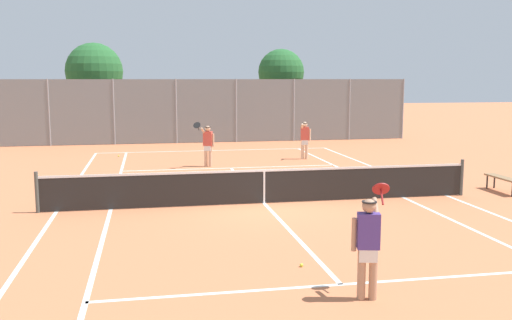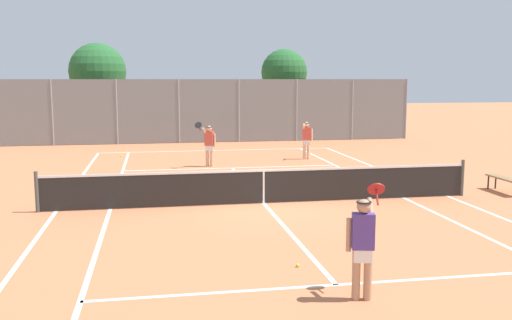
% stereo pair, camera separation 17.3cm
% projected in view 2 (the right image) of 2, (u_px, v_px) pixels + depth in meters
% --- Properties ---
extents(ground_plane, '(120.00, 120.00, 0.00)m').
position_uv_depth(ground_plane, '(264.00, 203.00, 15.76)').
color(ground_plane, '#C67047').
extents(court_line_markings, '(11.10, 23.90, 0.01)m').
position_uv_depth(court_line_markings, '(264.00, 203.00, 15.76)').
color(court_line_markings, silver).
rests_on(court_line_markings, ground).
extents(tennis_net, '(12.00, 0.10, 1.07)m').
position_uv_depth(tennis_net, '(264.00, 185.00, 15.69)').
color(tennis_net, '#474C47').
rests_on(tennis_net, ground).
extents(player_near_side, '(0.79, 0.71, 1.77)m').
position_uv_depth(player_near_side, '(363.00, 242.00, 8.78)').
color(player_near_side, tan).
rests_on(player_near_side, ground).
extents(player_far_left, '(0.86, 0.68, 1.77)m').
position_uv_depth(player_far_left, '(209.00, 143.00, 22.27)').
color(player_far_left, '#D8A884').
rests_on(player_far_left, ground).
extents(player_far_right, '(0.49, 0.47, 1.60)m').
position_uv_depth(player_far_right, '(307.00, 138.00, 24.29)').
color(player_far_right, beige).
rests_on(player_far_right, ground).
extents(loose_tennis_ball_1, '(0.07, 0.07, 0.07)m').
position_uv_depth(loose_tennis_ball_1, '(298.00, 265.00, 10.43)').
color(loose_tennis_ball_1, '#D1DB33').
rests_on(loose_tennis_ball_1, ground).
extents(loose_tennis_ball_2, '(0.07, 0.07, 0.07)m').
position_uv_depth(loose_tennis_ball_2, '(350.00, 169.00, 21.44)').
color(loose_tennis_ball_2, '#D1DB33').
rests_on(loose_tennis_ball_2, ground).
extents(loose_tennis_ball_3, '(0.07, 0.07, 0.07)m').
position_uv_depth(loose_tennis_ball_3, '(121.00, 156.00, 25.23)').
color(loose_tennis_ball_3, '#D1DB33').
rests_on(loose_tennis_ball_3, ground).
extents(courtside_bench, '(0.36, 1.50, 0.47)m').
position_uv_depth(courtside_bench, '(505.00, 179.00, 17.18)').
color(courtside_bench, olive).
rests_on(courtside_bench, ground).
extents(back_fence, '(22.62, 0.08, 3.41)m').
position_uv_depth(back_fence, '(209.00, 111.00, 30.54)').
color(back_fence, gray).
rests_on(back_fence, ground).
extents(tree_behind_left, '(3.26, 3.26, 5.46)m').
position_uv_depth(tree_behind_left, '(97.00, 73.00, 32.90)').
color(tree_behind_left, brown).
rests_on(tree_behind_left, ground).
extents(tree_behind_right, '(2.75, 2.75, 5.18)m').
position_uv_depth(tree_behind_right, '(283.00, 74.00, 34.11)').
color(tree_behind_right, brown).
rests_on(tree_behind_right, ground).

